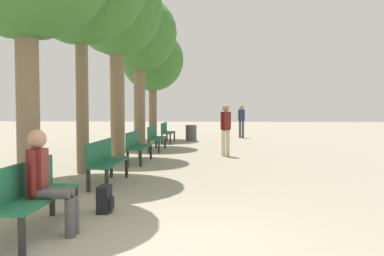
{
  "coord_description": "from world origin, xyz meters",
  "views": [
    {
      "loc": [
        0.74,
        -4.52,
        1.52
      ],
      "look_at": [
        0.08,
        5.8,
        1.02
      ],
      "focal_mm": 40.0,
      "sensor_mm": 36.0,
      "label": 1
    }
  ],
  "objects_px": {
    "tree_row_4": "(153,61)",
    "trash_bin": "(191,133)",
    "bench_row_3": "(155,136)",
    "tree_row_3": "(139,35)",
    "bench_row_0": "(32,191)",
    "person_seated": "(47,179)",
    "pedestrian_near": "(226,127)",
    "backpack": "(105,200)",
    "bench_row_2": "(137,144)",
    "bench_row_4": "(166,131)",
    "pedestrian_mid": "(241,119)",
    "bench_row_1": "(105,159)",
    "tree_row_2": "(117,12)"
  },
  "relations": [
    {
      "from": "pedestrian_mid",
      "to": "trash_bin",
      "type": "xyz_separation_m",
      "value": [
        -2.38,
        -1.92,
        -0.59
      ]
    },
    {
      "from": "bench_row_1",
      "to": "pedestrian_mid",
      "type": "xyz_separation_m",
      "value": [
        3.35,
        13.02,
        0.43
      ]
    },
    {
      "from": "bench_row_0",
      "to": "pedestrian_near",
      "type": "height_order",
      "value": "pedestrian_near"
    },
    {
      "from": "pedestrian_near",
      "to": "bench_row_2",
      "type": "bearing_deg",
      "value": -144.74
    },
    {
      "from": "bench_row_1",
      "to": "person_seated",
      "type": "bearing_deg",
      "value": -86.25
    },
    {
      "from": "tree_row_4",
      "to": "pedestrian_mid",
      "type": "distance_m",
      "value": 5.21
    },
    {
      "from": "bench_row_4",
      "to": "tree_row_4",
      "type": "height_order",
      "value": "tree_row_4"
    },
    {
      "from": "backpack",
      "to": "trash_bin",
      "type": "height_order",
      "value": "trash_bin"
    },
    {
      "from": "bench_row_3",
      "to": "tree_row_4",
      "type": "xyz_separation_m",
      "value": [
        -0.89,
        5.27,
        3.21
      ]
    },
    {
      "from": "bench_row_3",
      "to": "tree_row_4",
      "type": "height_order",
      "value": "tree_row_4"
    },
    {
      "from": "bench_row_0",
      "to": "bench_row_4",
      "type": "relative_size",
      "value": 1.0
    },
    {
      "from": "person_seated",
      "to": "tree_row_4",
      "type": "bearing_deg",
      "value": 94.19
    },
    {
      "from": "bench_row_1",
      "to": "person_seated",
      "type": "height_order",
      "value": "person_seated"
    },
    {
      "from": "bench_row_0",
      "to": "person_seated",
      "type": "xyz_separation_m",
      "value": [
        0.22,
        -0.08,
        0.16
      ]
    },
    {
      "from": "tree_row_3",
      "to": "bench_row_1",
      "type": "bearing_deg",
      "value": -83.97
    },
    {
      "from": "tree_row_4",
      "to": "trash_bin",
      "type": "relative_size",
      "value": 7.37
    },
    {
      "from": "pedestrian_near",
      "to": "bench_row_0",
      "type": "bearing_deg",
      "value": -106.46
    },
    {
      "from": "bench_row_1",
      "to": "tree_row_4",
      "type": "relative_size",
      "value": 0.33
    },
    {
      "from": "bench_row_2",
      "to": "trash_bin",
      "type": "distance_m",
      "value": 7.87
    },
    {
      "from": "bench_row_0",
      "to": "bench_row_4",
      "type": "bearing_deg",
      "value": 90.0
    },
    {
      "from": "bench_row_0",
      "to": "trash_bin",
      "type": "bearing_deg",
      "value": 86.13
    },
    {
      "from": "person_seated",
      "to": "backpack",
      "type": "xyz_separation_m",
      "value": [
        0.39,
        1.11,
        -0.48
      ]
    },
    {
      "from": "bench_row_4",
      "to": "tree_row_4",
      "type": "relative_size",
      "value": 0.33
    },
    {
      "from": "bench_row_3",
      "to": "tree_row_3",
      "type": "xyz_separation_m",
      "value": [
        -0.89,
        1.89,
        3.84
      ]
    },
    {
      "from": "bench_row_3",
      "to": "bench_row_4",
      "type": "height_order",
      "value": "same"
    },
    {
      "from": "bench_row_1",
      "to": "trash_bin",
      "type": "distance_m",
      "value": 11.14
    },
    {
      "from": "tree_row_4",
      "to": "pedestrian_near",
      "type": "relative_size",
      "value": 3.25
    },
    {
      "from": "backpack",
      "to": "bench_row_3",
      "type": "bearing_deg",
      "value": 93.94
    },
    {
      "from": "bench_row_1",
      "to": "tree_row_3",
      "type": "xyz_separation_m",
      "value": [
        -0.89,
        8.47,
        3.84
      ]
    },
    {
      "from": "tree_row_2",
      "to": "tree_row_3",
      "type": "xyz_separation_m",
      "value": [
        0.0,
        3.67,
        -0.1
      ]
    },
    {
      "from": "bench_row_2",
      "to": "bench_row_3",
      "type": "bearing_deg",
      "value": 90.0
    },
    {
      "from": "pedestrian_mid",
      "to": "bench_row_4",
      "type": "bearing_deg",
      "value": -136.73
    },
    {
      "from": "bench_row_3",
      "to": "tree_row_2",
      "type": "distance_m",
      "value": 4.41
    },
    {
      "from": "tree_row_2",
      "to": "bench_row_1",
      "type": "bearing_deg",
      "value": -79.44
    },
    {
      "from": "bench_row_2",
      "to": "person_seated",
      "type": "height_order",
      "value": "person_seated"
    },
    {
      "from": "bench_row_0",
      "to": "person_seated",
      "type": "distance_m",
      "value": 0.29
    },
    {
      "from": "person_seated",
      "to": "pedestrian_mid",
      "type": "distance_m",
      "value": 16.69
    },
    {
      "from": "bench_row_2",
      "to": "pedestrian_mid",
      "type": "relative_size",
      "value": 1.05
    },
    {
      "from": "tree_row_4",
      "to": "person_seated",
      "type": "distance_m",
      "value": 15.56
    },
    {
      "from": "bench_row_0",
      "to": "pedestrian_near",
      "type": "bearing_deg",
      "value": 73.54
    },
    {
      "from": "pedestrian_near",
      "to": "bench_row_1",
      "type": "bearing_deg",
      "value": -116.05
    },
    {
      "from": "bench_row_3",
      "to": "tree_row_3",
      "type": "distance_m",
      "value": 4.37
    },
    {
      "from": "person_seated",
      "to": "pedestrian_near",
      "type": "height_order",
      "value": "pedestrian_near"
    },
    {
      "from": "bench_row_2",
      "to": "pedestrian_near",
      "type": "xyz_separation_m",
      "value": [
        2.46,
        1.74,
        0.41
      ]
    },
    {
      "from": "bench_row_1",
      "to": "person_seated",
      "type": "distance_m",
      "value": 3.38
    },
    {
      "from": "bench_row_1",
      "to": "bench_row_4",
      "type": "height_order",
      "value": "same"
    },
    {
      "from": "tree_row_4",
      "to": "backpack",
      "type": "xyz_separation_m",
      "value": [
        1.5,
        -14.1,
        -3.52
      ]
    },
    {
      "from": "pedestrian_near",
      "to": "tree_row_3",
      "type": "bearing_deg",
      "value": 134.21
    },
    {
      "from": "bench_row_4",
      "to": "tree_row_4",
      "type": "bearing_deg",
      "value": 114.26
    },
    {
      "from": "bench_row_1",
      "to": "pedestrian_near",
      "type": "distance_m",
      "value": 5.61
    }
  ]
}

